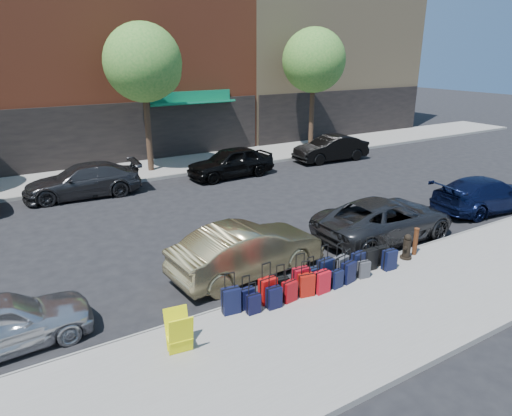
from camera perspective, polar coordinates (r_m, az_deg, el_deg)
ground at (r=16.10m, az=-3.50°, el=-3.14°), size 120.00×120.00×0.00m
sidewalk_near at (r=11.35m, az=12.56°, el=-13.40°), size 60.00×4.00×0.15m
sidewalk_far at (r=24.95m, az=-14.41°, el=4.57°), size 60.00×4.00×0.15m
curb_near at (r=12.65m, az=6.21°, el=-9.39°), size 60.00×0.08×0.15m
curb_far at (r=23.08m, az=-12.88°, el=3.53°), size 60.00×0.08×0.15m
building_right at (r=38.80m, az=5.35°, el=23.33°), size 15.00×12.12×18.00m
tree_center at (r=23.94m, az=-13.59°, el=17.00°), size 3.80×3.80×7.27m
tree_right at (r=29.01m, az=7.46°, el=17.64°), size 3.80×3.80×7.27m
suitcase_front_0 at (r=11.04m, az=-3.14°, el=-11.48°), size 0.46×0.29×1.03m
suitcase_front_1 at (r=11.24m, az=-1.12°, el=-11.19°), size 0.36×0.20×0.85m
suitcase_front_2 at (r=11.44m, az=1.48°, el=-10.24°), size 0.45×0.27×1.05m
suitcase_front_3 at (r=11.68m, az=3.16°, el=-9.87°), size 0.39×0.25×0.89m
suitcase_front_4 at (r=11.99m, az=5.63°, el=-8.89°), size 0.45×0.27×1.04m
suitcase_front_5 at (r=12.23m, az=6.92°, el=-8.64°), size 0.35×0.20×0.86m
suitcase_front_6 at (r=12.50m, az=8.67°, el=-7.75°), size 0.46×0.28×1.06m
suitcase_front_7 at (r=12.77m, az=10.54°, el=-7.31°), size 0.47×0.32×1.04m
suitcase_front_8 at (r=13.18m, az=12.66°, el=-6.67°), size 0.43×0.27×0.98m
suitcase_front_9 at (r=13.43m, az=14.03°, el=-6.26°), size 0.42×0.24×0.99m
suitcase_front_10 at (r=13.85m, az=15.42°, el=-5.72°), size 0.39×0.24×0.90m
suitcase_back_1 at (r=11.05m, az=-0.33°, el=-11.87°), size 0.34×0.20×0.79m
suitcase_back_2 at (r=11.26m, az=2.25°, el=-11.11°), size 0.37×0.23×0.88m
suitcase_back_3 at (r=11.55m, az=4.21°, el=-10.33°), size 0.38×0.25×0.87m
suitcase_back_4 at (r=11.81m, az=6.29°, el=-9.54°), size 0.44×0.31×0.95m
suitcase_back_5 at (r=12.00m, az=8.24°, el=-9.12°), size 0.41×0.25×0.95m
suitcase_back_6 at (r=12.32m, az=10.06°, el=-8.72°), size 0.35×0.22×0.79m
suitcase_back_7 at (r=12.62m, az=11.47°, el=-7.87°), size 0.43×0.30×0.94m
suitcase_back_8 at (r=12.97m, az=13.32°, el=-7.48°), size 0.35×0.23×0.78m
suitcase_back_10 at (r=13.60m, az=16.34°, el=-6.22°), size 0.41×0.25×0.95m
fire_hydrant at (r=14.42m, az=18.34°, el=-4.68°), size 0.40×0.35×0.78m
bollard at (r=14.73m, az=19.31°, el=-3.92°), size 0.16×0.16×0.86m
display_rack at (r=9.85m, az=-9.59°, el=-15.07°), size 0.57×0.62×0.90m
car_near_0 at (r=11.30m, az=-29.35°, el=-12.47°), size 3.78×1.68×1.26m
car_near_1 at (r=12.94m, az=-1.10°, el=-5.27°), size 4.63×1.93×1.49m
car_near_2 at (r=15.97m, az=15.81°, el=-1.33°), size 5.09×2.38×1.41m
car_near_3 at (r=20.26m, az=26.80°, el=1.54°), size 4.87×2.39×1.36m
car_far_1 at (r=21.27m, az=-20.83°, el=3.21°), size 5.05×2.38×1.43m
car_far_2 at (r=23.09m, az=-3.18°, el=5.74°), size 4.51×1.95×1.51m
car_far_3 at (r=26.87m, az=9.34°, el=7.37°), size 4.52×1.82×1.46m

